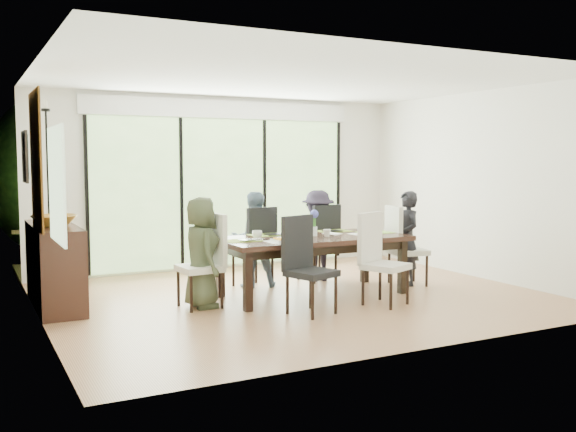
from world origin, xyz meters
name	(u,v)px	position (x,y,z in m)	size (l,w,h in m)	color
floor	(297,297)	(0.00, 0.00, -0.01)	(6.00, 5.00, 0.01)	#905A39
ceiling	(297,78)	(0.00, 0.00, 2.71)	(6.00, 5.00, 0.01)	white
wall_back	(223,183)	(0.00, 2.51, 1.35)	(6.00, 0.02, 2.70)	silver
wall_front	(430,201)	(0.00, -2.51, 1.35)	(6.00, 0.02, 2.70)	silver
wall_left	(37,195)	(-3.01, 0.00, 1.35)	(0.02, 5.00, 2.70)	silver
wall_right	(481,185)	(3.01, 0.00, 1.35)	(0.02, 5.00, 2.70)	beige
glass_doors	(224,192)	(0.00, 2.47, 1.20)	(4.20, 0.02, 2.30)	#598C3F
blinds_header	(224,109)	(0.00, 2.46, 2.50)	(4.40, 0.06, 0.28)	white
mullion_a	(87,196)	(-2.10, 2.46, 1.20)	(0.05, 0.04, 2.30)	black
mullion_b	(181,194)	(-0.70, 2.46, 1.20)	(0.05, 0.04, 2.30)	black
mullion_c	(264,192)	(0.70, 2.46, 1.20)	(0.05, 0.04, 2.30)	black
mullion_d	(338,190)	(2.10, 2.46, 1.20)	(0.05, 0.04, 2.30)	black
side_window	(57,185)	(-2.97, -1.20, 1.50)	(0.02, 0.90, 1.00)	#8CAD7F
deck	(205,262)	(0.00, 3.40, -0.05)	(6.00, 1.80, 0.10)	#4F3B22
rail_top	(190,224)	(0.00, 4.20, 0.55)	(6.00, 0.08, 0.06)	#4E3821
foliage_left	(77,175)	(-1.80, 5.20, 1.44)	(3.20, 3.20, 3.20)	#14380F
foliage_mid	(183,156)	(0.40, 5.80, 1.80)	(4.00, 4.00, 4.00)	#14380F
foliage_right	(278,182)	(2.20, 5.00, 1.26)	(2.80, 2.80, 2.80)	#14380F
foliage_far	(126,164)	(-0.60, 6.50, 1.62)	(3.60, 3.60, 3.60)	#14380F
table_top	(313,239)	(0.23, 0.01, 0.72)	(2.40, 1.10, 0.06)	black
table_apron	(313,246)	(0.23, 0.01, 0.63)	(2.20, 0.90, 0.10)	black
table_leg_fl	(248,281)	(-0.85, -0.42, 0.34)	(0.09, 0.09, 0.69)	black
table_leg_fr	(402,267)	(1.31, -0.42, 0.34)	(0.09, 0.09, 0.69)	black
table_leg_bl	(220,270)	(-0.85, 0.44, 0.34)	(0.09, 0.09, 0.69)	black
table_leg_br	(365,258)	(1.31, 0.44, 0.34)	(0.09, 0.09, 0.69)	black
chair_left_end	(200,261)	(-1.27, 0.01, 0.55)	(0.46, 0.46, 1.10)	white
chair_right_end	(408,245)	(1.73, 0.01, 0.55)	(0.46, 0.46, 1.10)	beige
chair_far_left	(253,246)	(-0.22, 0.86, 0.55)	(0.46, 0.46, 1.10)	black
chair_far_right	(317,242)	(0.78, 0.86, 0.55)	(0.46, 0.46, 1.10)	black
chair_near_left	(312,265)	(-0.27, -0.86, 0.55)	(0.46, 0.46, 1.10)	black
chair_near_right	(386,259)	(0.73, -0.86, 0.55)	(0.46, 0.46, 1.10)	white
person_left_end	(201,252)	(-1.25, 0.01, 0.64)	(0.60, 0.38, 1.29)	#3D462E
person_right_end	(407,238)	(1.71, 0.01, 0.64)	(0.60, 0.38, 1.29)	black
person_far_left	(253,240)	(-0.22, 0.84, 0.64)	(0.60, 0.38, 1.29)	#708BA3
person_far_right	(318,236)	(0.78, 0.84, 0.64)	(0.60, 0.38, 1.29)	#251F2F
placemat_left	(243,241)	(-0.72, 0.01, 0.75)	(0.44, 0.32, 0.01)	olive
placemat_right	(375,232)	(1.18, 0.01, 0.75)	(0.44, 0.32, 0.01)	#89BB43
placemat_far_l	(267,235)	(-0.22, 0.41, 0.75)	(0.44, 0.32, 0.01)	#90BB42
placemat_far_r	(334,231)	(0.78, 0.41, 0.75)	(0.44, 0.32, 0.01)	olive
placemat_paper	(284,241)	(-0.32, -0.29, 0.75)	(0.44, 0.32, 0.01)	white
tablet_far_l	(276,234)	(-0.12, 0.36, 0.76)	(0.26, 0.18, 0.01)	black
tablet_far_r	(332,231)	(0.73, 0.36, 0.76)	(0.24, 0.17, 0.01)	black
papers	(361,234)	(0.93, -0.04, 0.75)	(0.30, 0.22, 0.00)	white
platter_base	(284,240)	(-0.32, -0.29, 0.77)	(0.26, 0.26, 0.02)	white
platter_snacks	(284,239)	(-0.32, -0.29, 0.79)	(0.20, 0.20, 0.01)	orange
vase	(314,231)	(0.28, 0.06, 0.81)	(0.08, 0.08, 0.12)	silver
hyacinth_stems	(314,222)	(0.28, 0.06, 0.93)	(0.04, 0.04, 0.16)	#337226
hyacinth_blooms	(314,214)	(0.28, 0.06, 1.03)	(0.11, 0.11, 0.11)	#4B50BB
laptop	(254,240)	(-0.62, -0.09, 0.76)	(0.33, 0.21, 0.03)	silver
cup_a	(257,234)	(-0.47, 0.16, 0.80)	(0.12, 0.12, 0.10)	white
cup_b	(327,233)	(0.38, -0.09, 0.80)	(0.10, 0.10, 0.09)	white
cup_c	(361,229)	(1.03, 0.11, 0.80)	(0.12, 0.12, 0.10)	white
book	(328,234)	(0.48, 0.06, 0.76)	(0.16, 0.22, 0.02)	white
sideboard	(54,266)	(-2.76, 0.87, 0.48)	(0.48, 1.70, 0.96)	black
bowl	(54,220)	(-2.76, 0.77, 1.02)	(0.51, 0.51, 0.12)	olive
candlestick_base	(49,221)	(-2.76, 1.22, 0.98)	(0.11, 0.11, 0.04)	black
candlestick_shaft	(47,165)	(-2.76, 1.22, 1.65)	(0.03, 0.03, 1.33)	black
candlestick_pan	(46,110)	(-2.76, 1.22, 2.31)	(0.11, 0.11, 0.03)	black
candle	(46,105)	(-2.76, 1.22, 2.37)	(0.04, 0.04, 0.11)	silver
tapestry	(36,161)	(-2.97, 0.40, 1.70)	(0.02, 1.00, 1.50)	#915015
art_frame	(25,157)	(-2.97, 1.70, 1.75)	(0.03, 0.55, 0.65)	black
art_canvas	(27,157)	(-2.95, 1.70, 1.75)	(0.01, 0.45, 0.55)	#1B4E56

